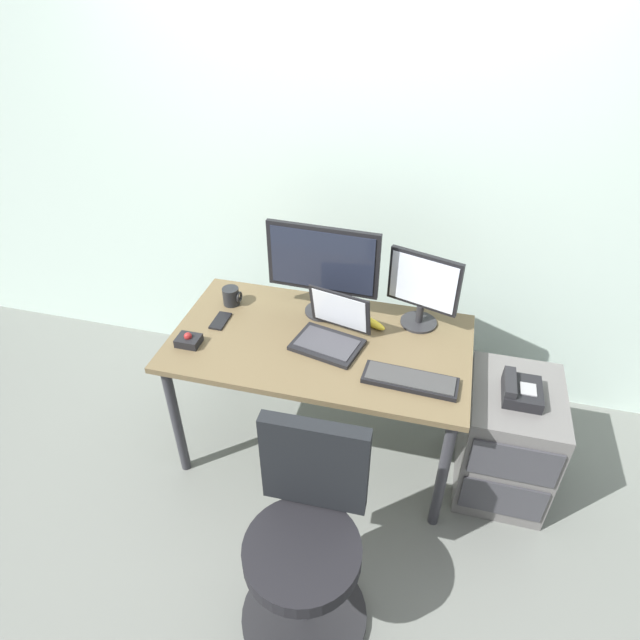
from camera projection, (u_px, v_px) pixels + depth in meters
ground_plane at (320, 443)px, 3.01m from camera, size 8.00×8.00×0.00m
back_wall at (356, 151)px, 2.76m from camera, size 6.00×0.10×2.80m
desk at (320, 353)px, 2.62m from camera, size 1.42×0.78×0.74m
file_cabinet at (507, 439)px, 2.63m from camera, size 0.42×0.53×0.61m
desk_phone at (520, 391)px, 2.42m from camera, size 0.17×0.20×0.09m
office_chair at (306, 545)px, 2.05m from camera, size 0.52×0.52×0.96m
monitor_main at (322, 264)px, 2.59m from camera, size 0.56×0.18×0.48m
monitor_side at (423, 288)px, 2.56m from camera, size 0.35×0.18×0.39m
keyboard at (410, 380)px, 2.33m from camera, size 0.42×0.16×0.03m
laptop at (332, 332)px, 2.54m from camera, size 0.36×0.33×0.24m
trackball_mouse at (189, 340)px, 2.54m from camera, size 0.11×0.09×0.07m
coffee_mug at (231, 296)px, 2.79m from camera, size 0.10×0.09×0.09m
cell_phone at (220, 321)px, 2.69m from camera, size 0.07×0.14×0.01m
banana at (369, 322)px, 2.66m from camera, size 0.19×0.13×0.04m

